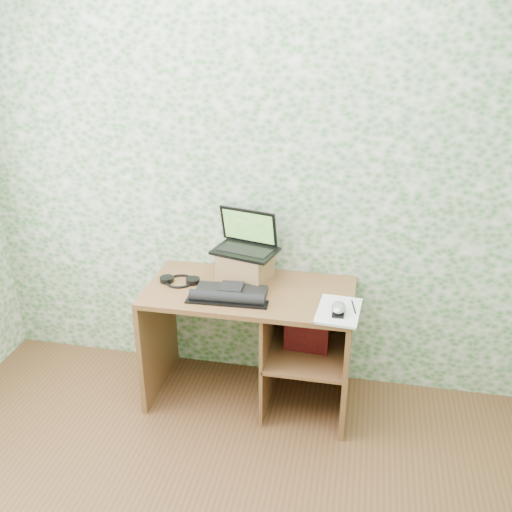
% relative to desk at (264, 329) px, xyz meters
% --- Properties ---
extents(wall_back, '(3.50, 0.00, 3.50)m').
position_rel_desk_xyz_m(wall_back, '(-0.08, 0.28, 0.82)').
color(wall_back, silver).
rests_on(wall_back, ground).
extents(desk, '(1.20, 0.60, 0.75)m').
position_rel_desk_xyz_m(desk, '(0.00, 0.00, 0.00)').
color(desk, brown).
rests_on(desk, floor).
extents(riser, '(0.33, 0.30, 0.17)m').
position_rel_desk_xyz_m(riser, '(-0.13, 0.12, 0.35)').
color(riser, '#996844').
rests_on(riser, desk).
extents(laptop, '(0.41, 0.33, 0.24)m').
position_rel_desk_xyz_m(laptop, '(-0.13, 0.15, 0.49)').
color(laptop, black).
rests_on(laptop, riser).
extents(keyboard, '(0.46, 0.25, 0.06)m').
position_rel_desk_xyz_m(keyboard, '(-0.17, -0.14, 0.29)').
color(keyboard, black).
rests_on(keyboard, desk).
extents(headphones, '(0.24, 0.19, 0.03)m').
position_rel_desk_xyz_m(headphones, '(-0.50, -0.01, 0.28)').
color(headphones, black).
rests_on(headphones, desk).
extents(notepad, '(0.24, 0.33, 0.01)m').
position_rel_desk_xyz_m(notepad, '(0.44, -0.18, 0.28)').
color(notepad, silver).
rests_on(notepad, desk).
extents(mouse, '(0.08, 0.12, 0.04)m').
position_rel_desk_xyz_m(mouse, '(0.44, -0.22, 0.30)').
color(mouse, '#B8B8BA').
rests_on(mouse, notepad).
extents(pen, '(0.03, 0.14, 0.01)m').
position_rel_desk_xyz_m(pen, '(0.52, -0.14, 0.29)').
color(pen, black).
rests_on(pen, notepad).
extents(red_box, '(0.26, 0.09, 0.31)m').
position_rel_desk_xyz_m(red_box, '(0.26, -0.03, 0.06)').
color(red_box, maroon).
rests_on(red_box, desk).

